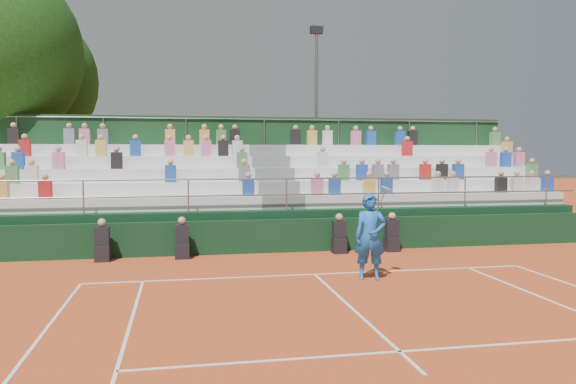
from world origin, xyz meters
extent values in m
plane|color=#C94C21|center=(0.00, 0.00, 0.00)|extent=(90.00, 90.00, 0.00)
cube|color=white|center=(0.00, 0.00, 0.01)|extent=(11.00, 0.06, 0.01)
cube|color=white|center=(0.00, -3.20, 0.01)|extent=(0.06, 6.40, 0.01)
cube|color=white|center=(0.00, -5.49, 0.01)|extent=(8.22, 0.06, 0.01)
cube|color=black|center=(0.00, 3.20, 0.50)|extent=(20.00, 0.15, 1.00)
cube|color=black|center=(-5.37, 2.75, 0.22)|extent=(0.40, 0.40, 0.44)
cube|color=black|center=(-5.37, 2.75, 0.70)|extent=(0.38, 0.25, 0.55)
sphere|color=tan|center=(-5.37, 2.75, 1.08)|extent=(0.22, 0.22, 0.22)
cube|color=black|center=(-3.20, 2.75, 0.22)|extent=(0.40, 0.40, 0.44)
cube|color=black|center=(-3.20, 2.75, 0.70)|extent=(0.38, 0.25, 0.55)
sphere|color=tan|center=(-3.20, 2.75, 1.08)|extent=(0.22, 0.22, 0.22)
cube|color=black|center=(1.41, 2.75, 0.22)|extent=(0.40, 0.40, 0.44)
cube|color=black|center=(1.41, 2.75, 0.70)|extent=(0.38, 0.25, 0.55)
sphere|color=tan|center=(1.41, 2.75, 1.08)|extent=(0.22, 0.22, 0.22)
cube|color=black|center=(3.08, 2.75, 0.22)|extent=(0.40, 0.40, 0.44)
cube|color=black|center=(3.08, 2.75, 0.70)|extent=(0.38, 0.25, 0.55)
sphere|color=tan|center=(3.08, 2.75, 1.08)|extent=(0.22, 0.22, 0.22)
cube|color=black|center=(0.00, 6.30, 0.60)|extent=(20.00, 5.20, 1.20)
cube|color=silver|center=(-5.35, 4.62, 1.41)|extent=(9.30, 0.85, 0.42)
cube|color=silver|center=(5.35, 4.62, 1.41)|extent=(9.30, 0.85, 0.42)
cube|color=slate|center=(0.00, 4.62, 1.41)|extent=(1.40, 0.85, 0.42)
cube|color=silver|center=(-5.35, 5.47, 1.83)|extent=(9.30, 0.85, 0.42)
cube|color=silver|center=(5.35, 5.47, 1.83)|extent=(9.30, 0.85, 0.42)
cube|color=slate|center=(0.00, 5.47, 1.83)|extent=(1.40, 0.85, 0.42)
cube|color=silver|center=(-5.35, 6.33, 2.25)|extent=(9.30, 0.85, 0.42)
cube|color=silver|center=(5.35, 6.33, 2.25)|extent=(9.30, 0.85, 0.42)
cube|color=slate|center=(0.00, 6.33, 2.25)|extent=(1.40, 0.85, 0.42)
cube|color=silver|center=(-5.35, 7.17, 2.67)|extent=(9.30, 0.85, 0.42)
cube|color=silver|center=(5.35, 7.17, 2.67)|extent=(9.30, 0.85, 0.42)
cube|color=slate|center=(0.00, 7.17, 2.67)|extent=(1.40, 0.85, 0.42)
cube|color=silver|center=(-5.35, 8.03, 3.09)|extent=(9.30, 0.85, 0.42)
cube|color=silver|center=(5.35, 8.03, 3.09)|extent=(9.30, 0.85, 0.42)
cube|color=slate|center=(0.00, 8.03, 3.09)|extent=(1.40, 0.85, 0.42)
cube|color=#173D1F|center=(0.00, 8.55, 2.20)|extent=(20.00, 0.12, 4.40)
cylinder|color=gray|center=(0.00, 3.75, 2.20)|extent=(20.00, 0.05, 0.05)
cylinder|color=gray|center=(0.00, 8.45, 4.30)|extent=(20.00, 0.05, 0.05)
cube|color=gold|center=(-8.40, 4.47, 1.90)|extent=(0.36, 0.24, 0.56)
cube|color=red|center=(-7.20, 4.47, 1.90)|extent=(0.36, 0.24, 0.56)
cube|color=#1E4CB2|center=(-1.10, 4.47, 1.90)|extent=(0.36, 0.24, 0.56)
cube|color=#4C8C4C|center=(-8.34, 5.32, 2.32)|extent=(0.36, 0.24, 0.56)
cube|color=silver|center=(-7.77, 5.32, 2.32)|extent=(0.36, 0.24, 0.56)
cube|color=#1E4CB2|center=(-3.54, 5.32, 2.32)|extent=(0.36, 0.24, 0.56)
cube|color=slate|center=(-1.14, 5.32, 2.32)|extent=(0.36, 0.24, 0.56)
cube|color=#1E4CB2|center=(-8.38, 6.17, 2.74)|extent=(0.36, 0.24, 0.56)
cube|color=pink|center=(-7.14, 6.17, 2.74)|extent=(0.36, 0.24, 0.56)
cube|color=black|center=(-5.31, 6.17, 2.74)|extent=(0.36, 0.24, 0.56)
cube|color=#4C8C4C|center=(-1.12, 6.17, 2.74)|extent=(0.36, 0.24, 0.56)
cube|color=red|center=(-8.38, 7.02, 3.16)|extent=(0.36, 0.24, 0.56)
cube|color=silver|center=(-6.55, 7.02, 3.16)|extent=(0.36, 0.24, 0.56)
cube|color=gold|center=(-5.91, 7.02, 3.16)|extent=(0.36, 0.24, 0.56)
cube|color=#1E4CB2|center=(-4.76, 7.02, 3.16)|extent=(0.36, 0.24, 0.56)
cube|color=pink|center=(-3.59, 7.02, 3.16)|extent=(0.36, 0.24, 0.56)
cube|color=gold|center=(-2.93, 7.02, 3.16)|extent=(0.36, 0.24, 0.56)
cube|color=pink|center=(-2.32, 7.02, 3.16)|extent=(0.36, 0.24, 0.56)
cube|color=black|center=(-1.70, 7.02, 3.16)|extent=(0.36, 0.24, 0.56)
cube|color=silver|center=(-1.20, 7.02, 3.16)|extent=(0.36, 0.24, 0.56)
cube|color=black|center=(-8.94, 7.88, 3.58)|extent=(0.36, 0.24, 0.56)
cube|color=slate|center=(-7.10, 7.88, 3.58)|extent=(0.36, 0.24, 0.56)
cube|color=pink|center=(-6.58, 7.88, 3.58)|extent=(0.36, 0.24, 0.56)
cube|color=slate|center=(-5.96, 7.88, 3.58)|extent=(0.36, 0.24, 0.56)
cube|color=gold|center=(-3.58, 7.88, 3.58)|extent=(0.36, 0.24, 0.56)
cube|color=gold|center=(-2.34, 7.88, 3.58)|extent=(0.36, 0.24, 0.56)
cube|color=#4C8C4C|center=(-1.72, 7.88, 3.58)|extent=(0.36, 0.24, 0.56)
cube|color=black|center=(-1.20, 7.88, 3.58)|extent=(0.36, 0.24, 0.56)
cube|color=pink|center=(1.16, 4.47, 1.90)|extent=(0.36, 0.24, 0.56)
cube|color=#1E4CB2|center=(1.74, 4.47, 1.90)|extent=(0.36, 0.24, 0.56)
cube|color=gold|center=(2.94, 4.47, 1.90)|extent=(0.36, 0.24, 0.56)
cube|color=#1E4CB2|center=(3.54, 4.47, 1.90)|extent=(0.36, 0.24, 0.56)
cube|color=silver|center=(5.38, 4.47, 1.90)|extent=(0.36, 0.24, 0.56)
cube|color=silver|center=(5.93, 4.47, 1.90)|extent=(0.36, 0.24, 0.56)
cube|color=black|center=(7.74, 4.47, 1.90)|extent=(0.36, 0.24, 0.56)
cube|color=silver|center=(8.34, 4.47, 1.90)|extent=(0.36, 0.24, 0.56)
cube|color=silver|center=(8.93, 4.47, 1.90)|extent=(0.36, 0.24, 0.56)
cube|color=#1E4CB2|center=(9.55, 4.47, 1.90)|extent=(0.36, 0.24, 0.56)
cube|color=#4C8C4C|center=(2.30, 5.32, 2.32)|extent=(0.36, 0.24, 0.56)
cube|color=#1E4CB2|center=(2.96, 5.32, 2.32)|extent=(0.36, 0.24, 0.56)
cube|color=slate|center=(3.54, 5.32, 2.32)|extent=(0.36, 0.24, 0.56)
cube|color=slate|center=(4.11, 5.32, 2.32)|extent=(0.36, 0.24, 0.56)
cube|color=red|center=(5.31, 5.32, 2.32)|extent=(0.36, 0.24, 0.56)
cube|color=black|center=(5.94, 5.32, 2.32)|extent=(0.36, 0.24, 0.56)
cube|color=#1E4CB2|center=(6.57, 5.32, 2.32)|extent=(0.36, 0.24, 0.56)
cube|color=#4C8C4C|center=(9.50, 5.32, 2.32)|extent=(0.36, 0.24, 0.56)
cube|color=silver|center=(1.76, 6.17, 2.74)|extent=(0.36, 0.24, 0.56)
cube|color=pink|center=(8.35, 6.17, 2.74)|extent=(0.36, 0.24, 0.56)
cube|color=#1E4CB2|center=(8.96, 6.17, 2.74)|extent=(0.36, 0.24, 0.56)
cube|color=pink|center=(9.52, 6.17, 2.74)|extent=(0.36, 0.24, 0.56)
cube|color=red|center=(5.32, 7.02, 3.16)|extent=(0.36, 0.24, 0.56)
cube|color=gold|center=(9.53, 7.02, 3.16)|extent=(0.36, 0.24, 0.56)
cube|color=black|center=(1.13, 7.88, 3.58)|extent=(0.36, 0.24, 0.56)
cube|color=gold|center=(1.77, 7.88, 3.58)|extent=(0.36, 0.24, 0.56)
cube|color=silver|center=(2.39, 7.88, 3.58)|extent=(0.36, 0.24, 0.56)
cube|color=pink|center=(3.54, 7.88, 3.58)|extent=(0.36, 0.24, 0.56)
cube|color=#1E4CB2|center=(4.16, 7.88, 3.58)|extent=(0.36, 0.24, 0.56)
cube|color=#1E4CB2|center=(5.37, 7.88, 3.58)|extent=(0.36, 0.24, 0.56)
cube|color=black|center=(5.91, 7.88, 3.58)|extent=(0.36, 0.24, 0.56)
cube|color=#4C8C4C|center=(9.51, 7.88, 3.58)|extent=(0.36, 0.24, 0.56)
imported|color=blue|center=(1.17, -0.76, 1.02)|extent=(0.83, 0.64, 2.04)
cylinder|color=gray|center=(1.42, -0.76, 1.85)|extent=(0.26, 0.03, 0.51)
cylinder|color=#E5D866|center=(1.57, -0.76, 2.15)|extent=(0.26, 0.28, 0.14)
cylinder|color=#342112|center=(-10.19, 14.22, 1.83)|extent=(0.50, 0.50, 3.65)
sphere|color=#133A10|center=(-10.19, 14.22, 6.28)|extent=(6.57, 6.57, 6.57)
cylinder|color=gray|center=(3.12, 12.74, 4.29)|extent=(0.16, 0.16, 8.57)
cube|color=black|center=(3.12, 12.74, 8.75)|extent=(0.60, 0.25, 0.35)
camera|label=1|loc=(-3.20, -13.29, 3.00)|focal=35.00mm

